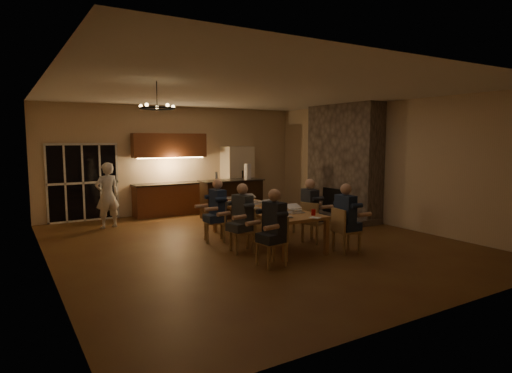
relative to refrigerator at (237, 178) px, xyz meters
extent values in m
plane|color=brown|center=(-1.90, -4.15, -1.00)|extent=(9.00, 9.00, 0.00)
cube|color=beige|center=(-1.90, 0.37, 0.60)|extent=(8.00, 0.04, 3.20)
cube|color=beige|center=(-5.92, -4.15, 0.60)|extent=(0.04, 9.00, 3.20)
cube|color=beige|center=(2.12, -4.15, 0.60)|extent=(0.04, 9.00, 3.20)
cube|color=white|center=(-1.90, -4.15, 2.22)|extent=(8.00, 9.00, 0.04)
cube|color=black|center=(-4.60, 0.32, 0.05)|extent=(1.86, 0.08, 2.10)
cube|color=#6F6257|center=(1.80, -2.95, 0.60)|extent=(0.58, 2.50, 3.20)
cube|color=beige|center=(0.00, 0.00, 0.00)|extent=(0.90, 0.68, 2.00)
cube|color=#BB7B4B|center=(-1.66, -4.26, -0.62)|extent=(1.10, 3.06, 0.75)
cube|color=black|center=(-0.88, -1.27, -0.46)|extent=(1.84, 0.74, 1.08)
imported|color=white|center=(-4.24, -0.92, -0.17)|extent=(0.67, 0.50, 1.66)
torus|color=black|center=(-4.21, -4.89, 1.75)|extent=(0.59, 0.59, 0.03)
cylinder|color=white|center=(-1.72, -4.63, -0.20)|extent=(0.07, 0.07, 0.10)
cylinder|color=white|center=(-1.61, -3.76, -0.20)|extent=(0.09, 0.09, 0.10)
cylinder|color=white|center=(-2.00, -3.49, -0.20)|extent=(0.08, 0.08, 0.10)
cylinder|color=#AE0D0B|center=(-1.32, -5.50, -0.19)|extent=(0.08, 0.08, 0.12)
cylinder|color=#AE0D0B|center=(-2.06, -3.79, -0.19)|extent=(0.09, 0.09, 0.12)
cylinder|color=#B2B2B7|center=(-1.62, -4.93, -0.19)|extent=(0.07, 0.07, 0.12)
cylinder|color=#3F0F0C|center=(-1.87, -2.87, -0.19)|extent=(0.07, 0.07, 0.12)
cylinder|color=#B2B2B7|center=(-1.28, -3.92, -0.19)|extent=(0.06, 0.06, 0.12)
cylinder|color=white|center=(-1.27, -4.86, -0.24)|extent=(0.27, 0.27, 0.02)
cylinder|color=white|center=(-1.97, -5.21, -0.24)|extent=(0.24, 0.24, 0.02)
cylinder|color=white|center=(-1.23, -3.48, -0.24)|extent=(0.24, 0.24, 0.02)
cube|color=white|center=(-1.48, -5.75, -0.24)|extent=(0.20, 0.23, 0.01)
cylinder|color=#99999E|center=(-1.34, -1.24, 0.20)|extent=(0.07, 0.07, 0.24)
cube|color=silver|center=(-0.40, -1.35, 0.30)|extent=(0.16, 0.16, 0.45)
camera|label=1|loc=(-6.56, -11.98, 1.24)|focal=30.00mm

